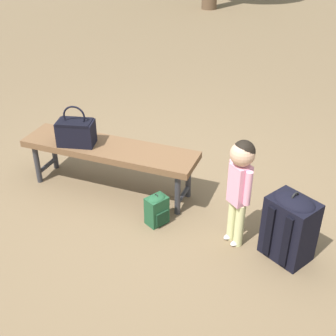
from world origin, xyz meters
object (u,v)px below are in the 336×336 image
at_px(backpack_small, 157,209).
at_px(backpack_large, 290,225).
at_px(child_standing, 240,178).
at_px(handbag, 76,131).
at_px(park_bench, 109,152).

bearing_deg(backpack_small, backpack_large, 13.10).
height_order(backpack_large, backpack_small, backpack_large).
distance_m(child_standing, backpack_small, 0.80).
bearing_deg(backpack_small, child_standing, 14.17).
bearing_deg(handbag, park_bench, 27.25).
height_order(park_bench, backpack_small, park_bench).
height_order(child_standing, backpack_small, child_standing).
distance_m(park_bench, child_standing, 1.30).
bearing_deg(backpack_large, handbag, -174.18).
bearing_deg(backpack_large, backpack_small, -166.90).
distance_m(park_bench, handbag, 0.34).
bearing_deg(child_standing, backpack_small, -165.83).
xyz_separation_m(park_bench, backpack_large, (1.68, 0.07, -0.11)).
relative_size(handbag, child_standing, 0.41).
bearing_deg(park_bench, backpack_small, -15.14).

